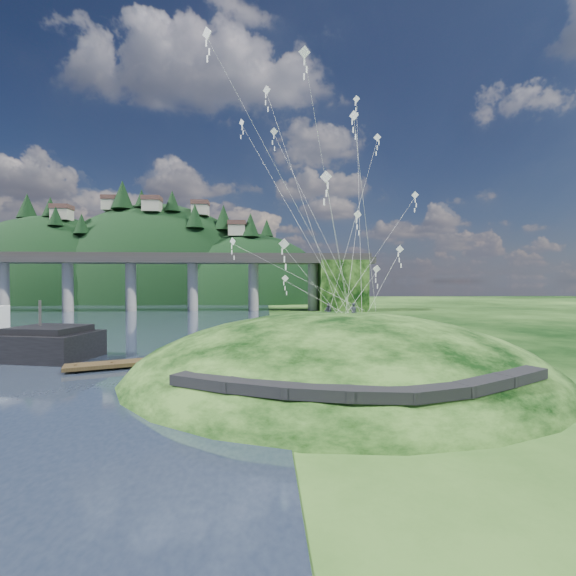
{
  "coord_description": "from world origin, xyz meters",
  "views": [
    {
      "loc": [
        1.77,
        -29.8,
        7.63
      ],
      "look_at": [
        4.0,
        6.0,
        7.0
      ],
      "focal_mm": 24.0,
      "sensor_mm": 36.0,
      "label": 1
    }
  ],
  "objects": [
    {
      "name": "bridge",
      "position": [
        -26.46,
        70.07,
        9.7
      ],
      "size": [
        160.0,
        11.0,
        15.0
      ],
      "color": "#2D2B2B",
      "rests_on": "ground"
    },
    {
      "name": "footpath",
      "position": [
        7.46,
        -9.74,
        2.08
      ],
      "size": [
        22.29,
        5.84,
        0.83
      ],
      "color": "black",
      "rests_on": "ground"
    },
    {
      "name": "kite_flyers",
      "position": [
        8.17,
        3.43,
        5.74
      ],
      "size": [
        2.62,
        2.39,
        1.69
      ],
      "color": "#272934",
      "rests_on": "ground"
    },
    {
      "name": "ground",
      "position": [
        0.0,
        0.0,
        0.0
      ],
      "size": [
        320.0,
        320.0,
        0.0
      ],
      "primitive_type": "plane",
      "color": "black",
      "rests_on": "ground"
    },
    {
      "name": "wooden_dock",
      "position": [
        -8.8,
        5.32,
        0.41
      ],
      "size": [
        12.96,
        6.49,
        0.93
      ],
      "color": "#332615",
      "rests_on": "ground"
    },
    {
      "name": "far_ridge",
      "position": [
        -43.58,
        122.17,
        -7.44
      ],
      "size": [
        153.0,
        70.0,
        94.5
      ],
      "color": "black",
      "rests_on": "ground"
    },
    {
      "name": "kite_swarm",
      "position": [
        6.66,
        4.98,
        17.11
      ],
      "size": [
        20.75,
        15.57,
        20.87
      ],
      "color": "white",
      "rests_on": "ground"
    },
    {
      "name": "grass_hill",
      "position": [
        8.0,
        2.0,
        -1.5
      ],
      "size": [
        36.0,
        32.0,
        13.0
      ],
      "color": "black",
      "rests_on": "ground"
    }
  ]
}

